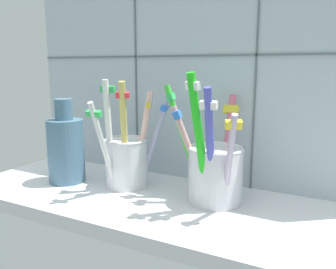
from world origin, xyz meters
TOP-DOWN VIEW (x-y plane):
  - counter_slab at (0.00, 0.00)cm, footprint 64.00×22.00cm
  - tile_wall_back at (0.00, 12.00)cm, footprint 64.00×2.20cm
  - toothbrush_cup_left at (-7.38, 2.70)cm, footprint 10.48×11.88cm
  - toothbrush_cup_right at (7.44, 2.69)cm, footprint 13.15×13.88cm
  - ceramic_vase at (-17.72, 0.39)cm, footprint 5.98×5.98cm

SIDE VIEW (x-z plane):
  - counter_slab at x=0.00cm, z-range 0.00..2.00cm
  - toothbrush_cup_left at x=-7.38cm, z-range -1.86..15.42cm
  - toothbrush_cup_right at x=7.44cm, z-range -2.32..16.21cm
  - ceramic_vase at x=-17.72cm, z-range 0.79..14.74cm
  - tile_wall_back at x=0.00cm, z-range 0.00..45.00cm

